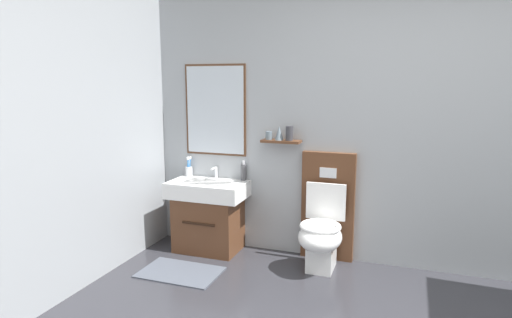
% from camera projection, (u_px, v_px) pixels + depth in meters
% --- Properties ---
extents(wall_back, '(5.15, 0.27, 2.50)m').
position_uv_depth(wall_back, '(417.00, 126.00, 3.70)').
color(wall_back, '#999EA3').
rests_on(wall_back, ground).
extents(bath_mat, '(0.68, 0.44, 0.01)m').
position_uv_depth(bath_mat, '(180.00, 272.00, 3.75)').
color(bath_mat, '#474C56').
rests_on(bath_mat, ground).
extents(vanity_sink_left, '(0.74, 0.47, 0.68)m').
position_uv_depth(vanity_sink_left, '(209.00, 213.00, 4.23)').
color(vanity_sink_left, '#56331E').
rests_on(vanity_sink_left, ground).
extents(tap_on_left_sink, '(0.03, 0.13, 0.11)m').
position_uv_depth(tap_on_left_sink, '(215.00, 171.00, 4.32)').
color(tap_on_left_sink, silver).
rests_on(tap_on_left_sink, vanity_sink_left).
extents(toilet, '(0.48, 0.62, 1.00)m').
position_uv_depth(toilet, '(324.00, 225.00, 3.85)').
color(toilet, '#56331E').
rests_on(toilet, ground).
extents(toothbrush_cup, '(0.07, 0.07, 0.20)m').
position_uv_depth(toothbrush_cup, '(189.00, 170.00, 4.40)').
color(toothbrush_cup, silver).
rests_on(toothbrush_cup, vanity_sink_left).
extents(soap_dispenser, '(0.06, 0.06, 0.19)m').
position_uv_depth(soap_dispenser, '(243.00, 172.00, 4.21)').
color(soap_dispenser, '#4C4C51').
rests_on(soap_dispenser, vanity_sink_left).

